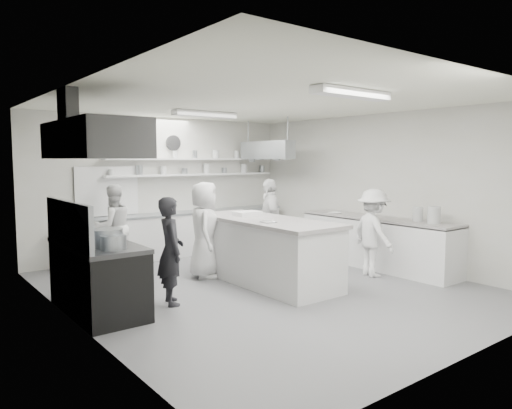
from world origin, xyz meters
TOP-DOWN VIEW (x-y plane):
  - floor at (0.00, 0.00)m, footprint 6.00×7.00m
  - ceiling at (0.00, 0.00)m, footprint 6.00×7.00m
  - wall_back at (0.00, 3.50)m, footprint 6.00×0.04m
  - wall_front at (0.00, -3.50)m, footprint 6.00×0.04m
  - wall_left at (-3.00, 0.00)m, footprint 0.04×7.00m
  - wall_right at (3.00, 0.00)m, footprint 0.04×7.00m
  - stove at (-2.60, 0.40)m, footprint 0.80×1.80m
  - exhaust_hood at (-2.60, 0.40)m, footprint 0.85×2.00m
  - back_counter at (0.30, 3.20)m, footprint 5.00×0.60m
  - shelf_lower at (0.70, 3.37)m, footprint 4.20×0.26m
  - shelf_upper at (0.70, 3.37)m, footprint 4.20×0.26m
  - pass_through_window at (-1.30, 3.48)m, footprint 1.30×0.04m
  - wall_clock at (0.20, 3.46)m, footprint 0.32×0.05m
  - right_counter at (2.65, -0.20)m, footprint 0.74×3.30m
  - pot_rack at (2.00, 2.40)m, footprint 0.30×1.60m
  - light_fixture_front at (0.00, -1.80)m, footprint 1.30×0.25m
  - light_fixture_rear at (0.00, 1.80)m, footprint 1.30×0.25m
  - prep_island at (0.22, 0.26)m, footprint 1.07×2.83m
  - stove_pot at (-2.60, -0.01)m, footprint 0.39×0.39m
  - cook_stove at (-1.64, 0.11)m, footprint 0.51×0.65m
  - cook_back at (-1.46, 2.79)m, footprint 0.79×0.62m
  - cook_island_left at (-0.42, 1.16)m, footprint 0.89×0.99m
  - cook_island_right at (1.26, 1.39)m, footprint 0.85×1.07m
  - cook_right at (2.01, -0.62)m, footprint 0.84×1.13m
  - bowl_island_a at (-0.03, -0.14)m, footprint 0.28×0.28m
  - bowl_island_b at (0.17, 0.14)m, footprint 0.18×0.18m
  - bowl_right at (2.46, 0.73)m, footprint 0.32×0.32m

SIDE VIEW (x-z plane):
  - floor at x=0.00m, z-range -0.02..0.00m
  - stove at x=-2.60m, z-range 0.00..0.90m
  - back_counter at x=0.30m, z-range 0.00..0.92m
  - right_counter at x=2.65m, z-range 0.00..0.94m
  - prep_island at x=0.22m, z-range 0.00..1.04m
  - cook_stove at x=-1.64m, z-range 0.00..1.56m
  - cook_right at x=2.01m, z-range 0.00..1.57m
  - cook_back at x=-1.46m, z-range 0.00..1.62m
  - cook_island_left at x=-0.42m, z-range 0.00..1.70m
  - cook_island_right at x=1.26m, z-range 0.00..1.70m
  - bowl_right at x=2.46m, z-range 0.94..1.00m
  - stove_pot at x=-2.60m, z-range 0.91..1.20m
  - bowl_island_b at x=0.17m, z-range 1.04..1.10m
  - bowl_island_a at x=-0.03m, z-range 1.04..1.10m
  - pass_through_window at x=-1.30m, z-range 0.95..1.95m
  - wall_back at x=0.00m, z-range 0.00..3.00m
  - wall_front at x=0.00m, z-range 0.00..3.00m
  - wall_left at x=-3.00m, z-range 0.00..3.00m
  - wall_right at x=3.00m, z-range 0.00..3.00m
  - shelf_lower at x=0.70m, z-range 1.73..1.77m
  - shelf_upper at x=0.70m, z-range 2.08..2.12m
  - pot_rack at x=2.00m, z-range 2.10..2.50m
  - exhaust_hood at x=-2.60m, z-range 2.10..2.60m
  - wall_clock at x=0.20m, z-range 2.29..2.61m
  - light_fixture_front at x=0.00m, z-range 2.89..2.99m
  - light_fixture_rear at x=0.00m, z-range 2.89..2.99m
  - ceiling at x=0.00m, z-range 3.00..3.02m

